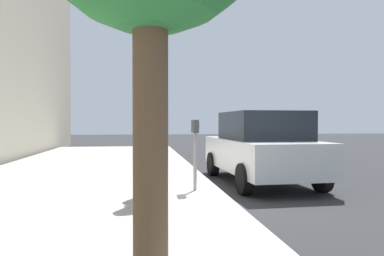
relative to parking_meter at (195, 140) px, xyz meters
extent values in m
plane|color=#2B2B2D|center=(0.12, -0.53, -1.17)|extent=(80.00, 80.00, 0.00)
cube|color=#A8A59E|center=(0.12, 2.47, -1.09)|extent=(28.00, 6.00, 0.15)
cylinder|color=gray|center=(0.00, 0.00, -0.44)|extent=(0.07, 0.07, 1.15)
cube|color=#383D42|center=(-0.10, 0.00, 0.26)|extent=(0.16, 0.11, 0.26)
cube|color=#383D42|center=(0.10, 0.00, 0.26)|extent=(0.16, 0.11, 0.26)
cube|color=#268C33|center=(-0.10, -0.06, 0.28)|extent=(0.10, 0.01, 0.10)
cube|color=#268C33|center=(0.10, -0.06, 0.28)|extent=(0.10, 0.01, 0.10)
cylinder|color=tan|center=(-0.10, 0.82, -0.60)|extent=(0.15, 0.15, 0.83)
cylinder|color=tan|center=(-0.48, 0.80, -0.60)|extent=(0.15, 0.15, 0.83)
cylinder|color=#D85933|center=(-0.29, 0.81, 0.15)|extent=(0.38, 0.38, 0.66)
sphere|color=brown|center=(-0.29, 0.81, 0.60)|extent=(0.26, 0.26, 0.26)
cylinder|color=#726656|center=(-0.89, 1.06, -0.61)|extent=(0.15, 0.15, 0.81)
cylinder|color=#726656|center=(-1.14, 0.79, -0.61)|extent=(0.15, 0.15, 0.81)
cylinder|color=#D85933|center=(-1.01, 0.93, 0.12)|extent=(0.37, 0.37, 0.64)
sphere|color=beige|center=(-1.01, 0.93, 0.57)|extent=(0.25, 0.25, 0.25)
cube|color=silver|center=(1.62, -1.88, -0.46)|extent=(4.47, 2.01, 0.76)
cube|color=black|center=(1.42, -1.89, 0.26)|extent=(2.26, 1.78, 0.68)
cylinder|color=black|center=(3.02, -0.95, -0.84)|extent=(0.67, 0.25, 0.66)
cylinder|color=black|center=(3.08, -2.70, -0.84)|extent=(0.67, 0.25, 0.66)
cylinder|color=black|center=(0.16, -1.06, -0.84)|extent=(0.67, 0.25, 0.66)
cylinder|color=black|center=(0.23, -2.81, -0.84)|extent=(0.67, 0.25, 0.66)
cylinder|color=brown|center=(-3.98, 0.98, 0.29)|extent=(0.32, 0.32, 2.61)
camera|label=1|loc=(-7.35, 1.07, 0.34)|focal=34.88mm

